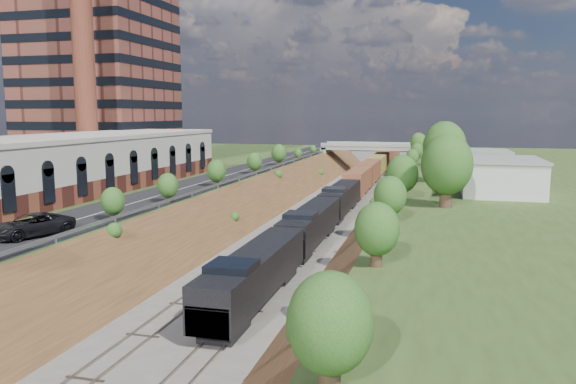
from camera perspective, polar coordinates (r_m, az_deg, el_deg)
name	(u,v)px	position (r m, az deg, el deg)	size (l,w,h in m)	color
platform_left	(121,190)	(94.28, -16.57, 0.24)	(44.00, 180.00, 5.00)	#384D1F
platform_right	(569,207)	(82.44, 26.62, -1.35)	(44.00, 180.00, 5.00)	#384D1F
embankment_left	(251,211)	(85.38, -3.78, -1.92)	(7.07, 180.00, 7.07)	brown
embankment_right	(398,218)	(81.20, 11.13, -2.57)	(7.07, 180.00, 7.07)	brown
rail_left_track	(305,213)	(83.11, 1.73, -2.12)	(1.58, 180.00, 0.18)	gray
rail_right_track	(340,214)	(82.11, 5.27, -2.27)	(1.58, 180.00, 0.18)	gray
road	(223,177)	(86.19, -6.64, 1.53)	(8.00, 180.00, 0.10)	black
guardrail	(248,175)	(84.55, -4.11, 1.78)	(0.10, 171.00, 0.70)	#99999E
commercial_building	(57,165)	(72.74, -22.38, 2.53)	(14.30, 62.30, 7.00)	brown
highrise_tower	(96,11)	(111.02, -18.94, 17.01)	(22.00, 22.00, 53.90)	brown
smokestack	(83,44)	(92.34, -20.11, 13.94)	(3.20, 3.20, 40.00)	brown
overpass	(371,153)	(142.93, 8.40, 3.99)	(24.50, 8.30, 7.40)	gray
white_building_near	(500,177)	(72.53, 20.76, 1.40)	(9.00, 12.00, 4.00)	silver
white_building_far	(482,163)	(94.32, 19.10, 2.76)	(8.00, 10.00, 3.60)	silver
tree_right_large	(447,165)	(59.96, 15.84, 2.63)	(5.25, 5.25, 7.61)	#473323
tree_left_crest	(86,207)	(48.98, -19.81, -1.44)	(2.45, 2.45, 3.55)	#473323
freight_train	(368,173)	(115.75, 8.14, 1.97)	(3.19, 162.10, 4.73)	black
suv	(32,225)	(48.39, -24.60, -3.08)	(2.93, 6.35, 1.76)	black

